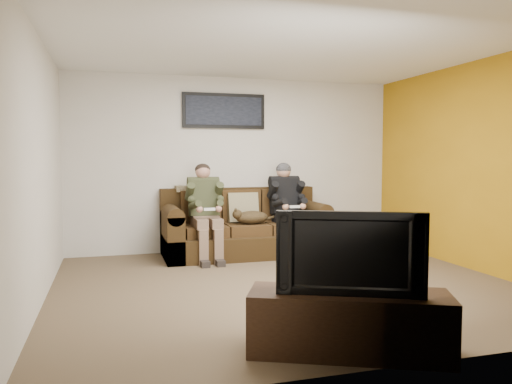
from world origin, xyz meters
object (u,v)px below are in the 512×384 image
object	(u,v)px
cat	(251,217)
television	(350,251)
tv_stand	(349,323)
person_right	(287,203)
sofa	(244,230)
framed_poster	(224,111)
person_left	(205,205)

from	to	relation	value
cat	television	size ratio (longest dim) A/B	0.64
tv_stand	person_right	bearing A→B (deg)	101.32
sofa	person_right	world-z (taller)	person_right
person_right	cat	xyz separation A→B (m)	(-0.56, -0.03, -0.19)
person_right	framed_poster	bearing A→B (deg)	144.18
cat	television	world-z (taller)	television
tv_stand	television	distance (m)	0.52
television	tv_stand	bearing A→B (deg)	-155.65
cat	framed_poster	distance (m)	1.67
sofa	cat	distance (m)	0.30
person_left	framed_poster	size ratio (longest dim) A/B	1.06
framed_poster	tv_stand	xyz separation A→B (m)	(-0.03, -4.17, -1.88)
person_left	tv_stand	bearing A→B (deg)	-84.09
cat	sofa	bearing A→B (deg)	100.53
sofa	television	bearing A→B (deg)	-93.47
tv_stand	television	xyz separation A→B (m)	(0.00, 0.00, 0.52)
television	person_left	bearing A→B (deg)	120.26
person_right	person_left	bearing A→B (deg)	-179.98
framed_poster	television	xyz separation A→B (m)	(-0.03, -4.17, -1.36)
person_right	television	size ratio (longest dim) A/B	1.29
person_right	tv_stand	world-z (taller)	person_right
sofa	television	distance (m)	3.81
sofa	television	world-z (taller)	television
person_right	television	xyz separation A→B (m)	(-0.83, -3.59, -0.01)
cat	television	xyz separation A→B (m)	(-0.27, -3.56, 0.18)
person_left	person_right	world-z (taller)	person_right
person_right	cat	distance (m)	0.59
person_left	tv_stand	world-z (taller)	person_left
person_left	person_right	distance (m)	1.20
framed_poster	tv_stand	size ratio (longest dim) A/B	0.88
tv_stand	sofa	bearing A→B (deg)	110.88
tv_stand	person_left	bearing A→B (deg)	120.26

